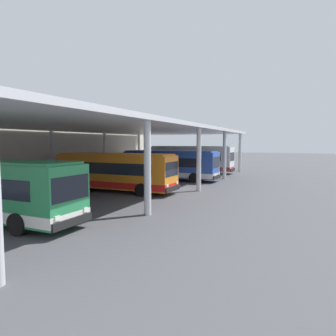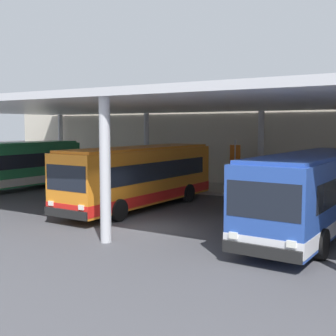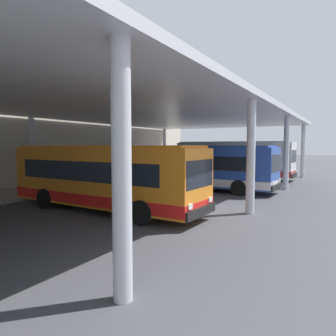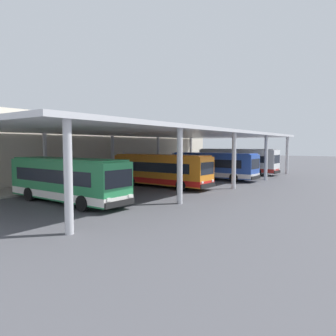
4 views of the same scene
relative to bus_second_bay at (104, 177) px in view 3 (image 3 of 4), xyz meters
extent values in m
plane|color=#47474C|center=(2.97, -3.82, -1.66)|extent=(200.00, 200.00, 0.00)
cube|color=#A39E93|center=(2.97, 7.93, -1.57)|extent=(42.00, 4.50, 0.18)
cube|color=beige|center=(2.97, 11.18, 2.10)|extent=(48.00, 1.60, 7.51)
cube|color=silver|center=(2.97, 1.68, 3.74)|extent=(40.00, 17.00, 0.30)
cylinder|color=silver|center=(-6.28, -6.32, 0.97)|extent=(0.40, 0.40, 5.25)
cylinder|color=silver|center=(2.97, -6.32, 0.97)|extent=(0.40, 0.40, 5.25)
cylinder|color=silver|center=(2.97, 9.68, 0.97)|extent=(0.40, 0.40, 5.25)
cylinder|color=silver|center=(12.22, -6.32, 0.97)|extent=(0.40, 0.40, 5.25)
cylinder|color=silver|center=(12.22, 9.68, 0.97)|extent=(0.40, 0.40, 5.25)
cylinder|color=silver|center=(21.47, -6.32, 0.97)|extent=(0.40, 0.40, 5.25)
cylinder|color=silver|center=(21.47, 9.68, 0.97)|extent=(0.40, 0.40, 5.25)
cube|color=orange|center=(0.00, 0.00, 0.04)|extent=(2.74, 10.46, 2.70)
cube|color=red|center=(0.00, 0.00, -0.96)|extent=(2.76, 10.48, 0.50)
cube|color=black|center=(0.00, 0.15, 0.34)|extent=(2.74, 8.59, 0.90)
cube|color=black|center=(-0.12, -5.15, 0.39)|extent=(2.30, 0.17, 1.10)
cube|color=black|center=(-0.12, -5.24, -1.11)|extent=(2.45, 0.22, 0.36)
cube|color=orange|center=(0.00, 0.00, 1.45)|extent=(2.53, 10.04, 0.12)
cube|color=yellow|center=(-0.12, -5.12, 1.21)|extent=(1.75, 0.16, 0.28)
cube|color=white|center=(-1.02, -5.21, -0.76)|extent=(0.28, 0.09, 0.20)
cube|color=white|center=(0.78, -5.25, -0.76)|extent=(0.28, 0.09, 0.20)
cylinder|color=black|center=(-1.30, -3.19, -1.16)|extent=(0.30, 1.01, 1.00)
cylinder|color=black|center=(1.15, -3.25, -1.16)|extent=(0.30, 1.01, 1.00)
cylinder|color=black|center=(-1.16, 2.89, -1.16)|extent=(0.30, 1.01, 1.00)
cylinder|color=black|center=(1.29, 2.83, -1.16)|extent=(0.30, 1.01, 1.00)
cube|color=#284CA8|center=(9.04, -1.09, 0.04)|extent=(2.85, 10.48, 2.70)
cube|color=silver|center=(9.04, -1.09, -0.96)|extent=(2.87, 10.50, 0.50)
cube|color=black|center=(9.05, -0.94, 0.34)|extent=(2.82, 8.61, 0.90)
cube|color=black|center=(8.87, -6.24, 0.39)|extent=(2.30, 0.20, 1.10)
cube|color=black|center=(8.87, -6.33, -1.11)|extent=(2.45, 0.24, 0.36)
cube|color=#2A50B0|center=(9.04, -1.09, 1.45)|extent=(2.63, 10.06, 0.12)
cube|color=yellow|center=(8.87, -6.21, 1.21)|extent=(1.75, 0.18, 0.28)
cube|color=white|center=(7.97, -6.29, -0.76)|extent=(0.28, 0.09, 0.20)
cube|color=white|center=(9.77, -6.35, -0.76)|extent=(0.28, 0.09, 0.20)
cylinder|color=black|center=(7.71, -4.27, -1.16)|extent=(0.31, 1.01, 1.00)
cylinder|color=black|center=(10.16, -4.35, -1.16)|extent=(0.31, 1.01, 1.00)
cylinder|color=black|center=(7.92, 1.81, -1.16)|extent=(0.31, 1.01, 1.00)
cylinder|color=black|center=(10.36, 1.73, -1.16)|extent=(0.31, 1.01, 1.00)
cube|color=white|center=(17.64, -0.48, 0.24)|extent=(2.75, 11.25, 3.10)
cube|color=red|center=(17.64, -0.48, -0.96)|extent=(2.77, 11.27, 0.50)
cube|color=black|center=(17.65, -0.33, 0.54)|extent=(2.75, 9.24, 0.90)
cube|color=black|center=(17.52, -6.03, 0.59)|extent=(2.30, 0.17, 1.10)
cube|color=black|center=(17.52, -6.12, -1.11)|extent=(2.45, 0.22, 0.36)
cube|color=white|center=(17.64, -0.48, 1.85)|extent=(2.54, 10.80, 0.12)
cube|color=yellow|center=(17.52, -6.00, 1.61)|extent=(1.75, 0.16, 0.28)
cube|color=white|center=(16.62, -6.09, -0.76)|extent=(0.28, 0.09, 0.20)
cube|color=white|center=(18.42, -6.13, -0.76)|extent=(0.28, 0.09, 0.20)
cylinder|color=black|center=(16.34, -3.92, -1.16)|extent=(0.30, 1.01, 1.00)
cylinder|color=black|center=(18.79, -3.98, -1.16)|extent=(0.30, 1.01, 1.00)
cylinder|color=black|center=(16.49, 2.63, -1.16)|extent=(0.30, 1.01, 1.00)
cylinder|color=black|center=(18.94, 2.57, -1.16)|extent=(0.30, 1.01, 1.00)
cube|color=#4C515B|center=(12.24, 7.93, -1.03)|extent=(1.80, 0.44, 0.08)
cube|color=#4C515B|center=(12.24, 8.13, -0.78)|extent=(1.80, 0.06, 0.44)
cube|color=#2D2D33|center=(11.54, 7.93, -1.25)|extent=(0.10, 0.36, 0.45)
cube|color=#2D2D33|center=(12.94, 7.93, -1.25)|extent=(0.10, 0.36, 0.45)
cylinder|color=#236638|center=(15.49, 7.59, -1.03)|extent=(0.48, 0.48, 0.90)
cylinder|color=black|center=(15.49, 7.59, -0.54)|extent=(0.52, 0.52, 0.08)
cylinder|color=#B2B2B7|center=(2.24, 7.13, 0.12)|extent=(0.12, 0.12, 3.20)
cube|color=orange|center=(2.24, 7.11, 0.51)|extent=(0.70, 0.04, 1.80)
camera|label=1|loc=(-21.24, -14.13, 2.41)|focal=32.56mm
camera|label=2|loc=(13.25, -18.56, 2.55)|focal=47.23mm
camera|label=3|loc=(-10.95, -10.18, 1.50)|focal=32.39mm
camera|label=4|loc=(-24.40, -18.23, 2.44)|focal=33.37mm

